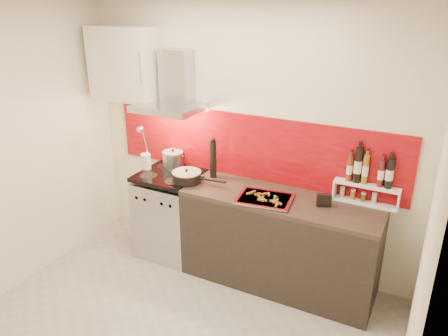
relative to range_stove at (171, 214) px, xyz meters
The scene contains 15 objects.
back_wall 1.15m from the range_stove, 23.53° to the left, with size 3.40×0.02×2.60m, color silver.
left_wall 1.71m from the range_stove, 132.40° to the right, with size 0.02×2.80×2.60m, color silver.
right_wall 2.77m from the range_stove, 24.53° to the right, with size 0.02×2.80×2.60m, color silver.
backsplash 1.12m from the range_stove, 21.33° to the left, with size 3.00×0.02×0.64m, color maroon.
range_stove is the anchor object (origin of this frame).
counter 1.20m from the range_stove, ahead, with size 1.80×0.60×0.90m.
range_hood 1.31m from the range_stove, 90.00° to the left, with size 0.62×0.50×0.61m.
upper_cabinet 1.61m from the range_stove, 166.72° to the left, with size 0.70×0.35×0.72m, color silver.
stock_pot 0.59m from the range_stove, 111.43° to the left, with size 0.22×0.22×0.19m.
saute_pan 0.59m from the range_stove, 16.66° to the right, with size 0.54×0.28×0.13m.
utensil_jar 0.66m from the range_stove, behind, with size 0.10×0.15×0.49m.
pepper_mill 0.80m from the range_stove, 18.30° to the left, with size 0.06×0.06×0.42m.
step_shelf 2.01m from the range_stove, ahead, with size 0.56×0.15×0.50m.
caddy_box 1.66m from the range_stove, ahead, with size 0.12×0.05×0.11m, color black.
baking_tray 1.19m from the range_stove, ahead, with size 0.53×0.43×0.03m.
Camera 1 is at (1.66, -2.27, 2.61)m, focal length 35.00 mm.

